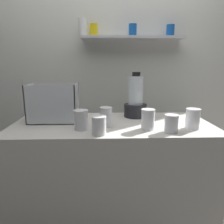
% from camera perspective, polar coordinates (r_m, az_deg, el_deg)
% --- Properties ---
extents(counter, '(1.40, 0.64, 0.90)m').
position_cam_1_polar(counter, '(1.66, 0.00, -18.10)').
color(counter, beige).
rests_on(counter, ground_plane).
extents(back_wall_unit, '(2.60, 0.24, 2.50)m').
position_cam_1_polar(back_wall_unit, '(2.19, -0.56, 11.68)').
color(back_wall_unit, silver).
rests_on(back_wall_unit, ground_plane).
extents(carrot_display_bin, '(0.34, 0.22, 0.27)m').
position_cam_1_polar(carrot_display_bin, '(1.58, -15.63, 0.65)').
color(carrot_display_bin, white).
rests_on(carrot_display_bin, counter).
extents(blender_pitcher, '(0.18, 0.18, 0.35)m').
position_cam_1_polar(blender_pitcher, '(1.65, 6.49, 3.15)').
color(blender_pitcher, black).
rests_on(blender_pitcher, counter).
extents(juice_cup_orange_far_left, '(0.09, 0.09, 0.13)m').
position_cam_1_polar(juice_cup_orange_far_left, '(1.34, -8.47, -2.31)').
color(juice_cup_orange_far_left, white).
rests_on(juice_cup_orange_far_left, counter).
extents(juice_cup_beet_left, '(0.09, 0.09, 0.11)m').
position_cam_1_polar(juice_cup_beet_left, '(1.23, -3.58, -3.95)').
color(juice_cup_beet_left, white).
rests_on(juice_cup_beet_left, counter).
extents(juice_cup_carrot_middle, '(0.08, 0.08, 0.13)m').
position_cam_1_polar(juice_cup_carrot_middle, '(1.38, -1.67, -1.58)').
color(juice_cup_carrot_middle, white).
rests_on(juice_cup_carrot_middle, counter).
extents(juice_cup_pomegranate_right, '(0.09, 0.09, 0.13)m').
position_cam_1_polar(juice_cup_pomegranate_right, '(1.34, 9.84, -2.17)').
color(juice_cup_pomegranate_right, white).
rests_on(juice_cup_pomegranate_right, counter).
extents(juice_cup_orange_far_right, '(0.09, 0.09, 0.11)m').
position_cam_1_polar(juice_cup_orange_far_right, '(1.32, 16.00, -3.23)').
color(juice_cup_orange_far_right, white).
rests_on(juice_cup_orange_far_right, counter).
extents(juice_cup_beet_rightmost, '(0.09, 0.09, 0.13)m').
position_cam_1_polar(juice_cup_beet_rightmost, '(1.44, 21.29, -2.07)').
color(juice_cup_beet_rightmost, white).
rests_on(juice_cup_beet_rightmost, counter).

